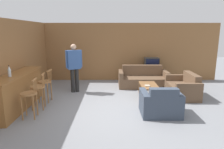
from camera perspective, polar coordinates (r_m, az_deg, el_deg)
The scene contains 16 objects.
ground_plane at distance 5.98m, azimuth 0.99°, elevation -9.68°, with size 24.00×24.00×0.00m, color gray.
wall_back at distance 9.18m, azimuth 0.59°, elevation 6.41°, with size 9.40×0.08×2.60m.
wall_left at distance 7.55m, azimuth -24.08°, elevation 4.08°, with size 0.08×8.58×2.60m.
bar_counter at distance 6.40m, azimuth -25.38°, elevation -4.40°, with size 0.55×2.52×1.05m.
bar_chair_near at distance 5.61m, azimuth -22.69°, elevation -5.82°, with size 0.45×0.45×1.05m.
bar_chair_mid at distance 6.17m, azimuth -20.48°, elevation -4.03°, with size 0.47×0.47×1.05m.
bar_chair_far at distance 6.72m, azimuth -18.71°, elevation -2.59°, with size 0.45×0.45×1.05m.
couch_far at distance 8.30m, azimuth 8.66°, elevation -1.37°, with size 1.98×0.93×0.85m.
armchair_near at distance 5.62m, azimuth 13.53°, elevation -8.22°, with size 1.04×0.88×0.83m.
loveseat_right at distance 7.41m, azimuth 19.54°, elevation -3.64°, with size 0.85×1.42×0.81m.
coffee_table at distance 6.96m, azimuth 10.36°, elevation -3.44°, with size 0.57×1.06×0.44m.
tv_unit at distance 9.13m, azimuth 10.93°, elevation -0.34°, with size 1.06×0.51×0.55m.
tv at distance 9.03m, azimuth 11.07°, elevation 3.04°, with size 0.62×0.42×0.54m.
bottle at distance 5.92m, azimuth -27.42°, elevation 0.73°, with size 0.08×0.08×0.30m.
book_on_table at distance 6.79m, azimuth 9.91°, elevation -3.13°, with size 0.16×0.17×0.03m.
person_by_window at distance 7.45m, azimuth -10.89°, elevation 2.58°, with size 0.56×0.37×1.79m.
Camera 1 is at (-0.12, -5.55, 2.24)m, focal length 32.00 mm.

